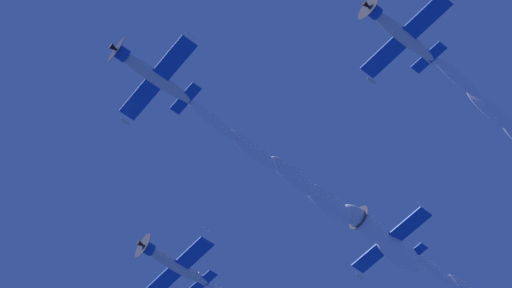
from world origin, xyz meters
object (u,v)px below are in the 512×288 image
object	(u,v)px
airplane_lead	(152,75)
airplane_left_wingman	(400,33)
airplane_slot_tail	(386,237)
airplane_right_wingman	(174,264)

from	to	relation	value
airplane_lead	airplane_left_wingman	bearing A→B (deg)	-115.10
airplane_lead	airplane_slot_tail	world-z (taller)	airplane_slot_tail
airplane_left_wingman	airplane_right_wingman	size ratio (longest dim) A/B	1.00
airplane_left_wingman	airplane_right_wingman	bearing A→B (deg)	25.11
airplane_right_wingman	airplane_slot_tail	xyz separation A→B (m)	(-8.04, -18.93, 0.95)
airplane_left_wingman	airplane_slot_tail	size ratio (longest dim) A/B	0.98
airplane_right_wingman	airplane_slot_tail	size ratio (longest dim) A/B	0.99
airplane_slot_tail	airplane_right_wingman	bearing A→B (deg)	66.97
airplane_left_wingman	airplane_right_wingman	world-z (taller)	airplane_right_wingman
airplane_lead	airplane_left_wingman	size ratio (longest dim) A/B	1.01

